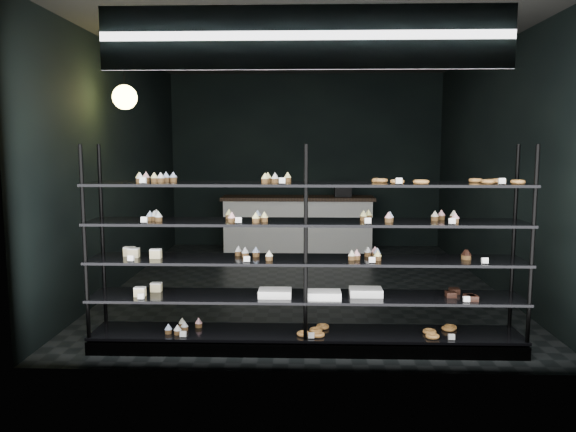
# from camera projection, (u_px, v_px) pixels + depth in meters

# --- Properties ---
(room) EXTENTS (5.01, 6.01, 3.20)m
(room) POSITION_uv_depth(u_px,v_px,m) (305.00, 168.00, 7.51)
(room) COLOR black
(room) RESTS_ON ground
(display_shelf) EXTENTS (4.00, 0.50, 1.91)m
(display_shelf) POSITION_uv_depth(u_px,v_px,m) (303.00, 283.00, 5.20)
(display_shelf) COLOR black
(display_shelf) RESTS_ON room
(signage) EXTENTS (3.30, 0.05, 0.50)m
(signage) POSITION_uv_depth(u_px,v_px,m) (306.00, 38.00, 4.46)
(signage) COLOR #0C123E
(signage) RESTS_ON room
(pendant_lamp) EXTENTS (0.28, 0.28, 0.87)m
(pendant_lamp) POSITION_uv_depth(u_px,v_px,m) (125.00, 97.00, 6.49)
(pendant_lamp) COLOR black
(pendant_lamp) RESTS_ON room
(service_counter) EXTENTS (2.72, 0.65, 1.23)m
(service_counter) POSITION_uv_depth(u_px,v_px,m) (298.00, 223.00, 10.13)
(service_counter) COLOR silver
(service_counter) RESTS_ON room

